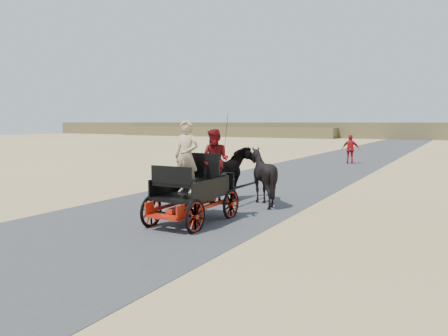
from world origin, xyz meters
The scene contains 10 objects.
ground centered at (0.00, 0.00, 0.00)m, with size 140.00×140.00×0.00m, color tan.
road centered at (0.00, 0.00, 0.01)m, with size 6.00×140.00×0.01m, color #38383A.
ridge_far centered at (0.00, 62.00, 1.20)m, with size 140.00×6.00×2.40m, color brown.
ridge_near centered at (-30.00, 58.00, 0.80)m, with size 40.00×4.00×1.60m, color brown.
carriage centered at (1.07, 1.62, 0.36)m, with size 1.30×2.40×0.72m, color black, non-canonical shape.
horse_left centered at (0.52, 4.62, 0.85)m, with size 0.91×2.01×1.70m, color black.
horse_right centered at (1.62, 4.62, 0.85)m, with size 1.37×1.54×1.70m, color black.
driver_man centered at (0.87, 1.67, 1.62)m, with size 0.66×0.43×1.80m, color tan.
passenger_woman centered at (1.37, 2.22, 1.51)m, with size 0.77×0.60×1.58m, color #660C0F.
pedestrian centered at (0.95, 18.93, 0.86)m, with size 1.01×0.42×1.73m, color red.
Camera 1 is at (6.89, -7.29, 2.47)m, focal length 35.00 mm.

